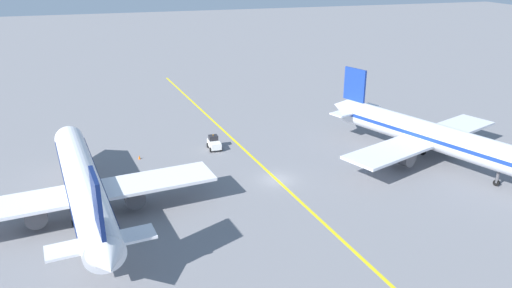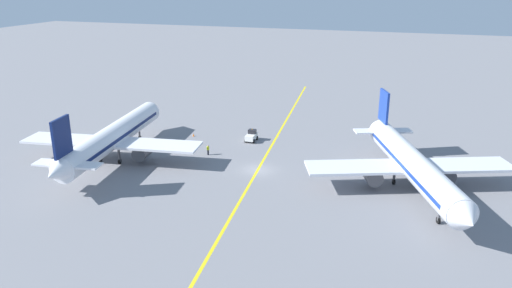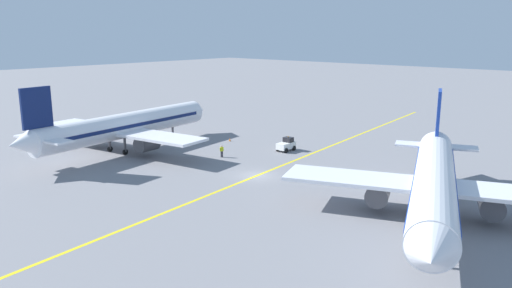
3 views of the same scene
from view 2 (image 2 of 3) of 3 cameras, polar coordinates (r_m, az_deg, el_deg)
The scene contains 8 objects.
ground_plane at distance 74.68m, azimuth 0.21°, elevation -2.98°, with size 400.00×400.00×0.00m, color slate.
apron_yellow_centreline at distance 74.68m, azimuth 0.21°, elevation -2.98°, with size 0.40×120.00×0.01m, color yellow.
airplane_at_gate at distance 70.08m, azimuth 17.32°, elevation -2.12°, with size 27.96×34.12×10.60m.
airplane_adjacent_stand at distance 80.68m, azimuth -16.08°, elevation 0.73°, with size 28.45×35.51×10.60m.
baggage_tug_white at distance 87.32m, azimuth -0.52°, elevation 0.92°, with size 1.81×3.03×2.11m.
ground_crew_worker at distance 80.91m, azimuth -5.51°, elevation -0.63°, with size 0.31×0.56×1.68m.
traffic_cone_near_nose at distance 90.76m, azimuth -7.15°, elevation 1.05°, with size 0.32×0.32×0.55m, color orange.
traffic_cone_mid_apron at distance 87.97m, azimuth -12.40°, elevation 0.17°, with size 0.32×0.32×0.55m, color orange.
Camera 2 is at (-21.60, 65.90, 27.71)m, focal length 35.00 mm.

